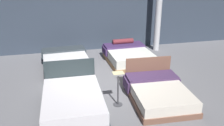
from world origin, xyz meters
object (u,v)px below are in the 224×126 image
bed_1 (158,92)px  bed_2 (66,61)px  support_pillar (159,10)px  bed_3 (128,56)px  price_sign (118,93)px  bed_0 (73,102)px

bed_1 → bed_2: size_ratio=1.01×
support_pillar → bed_2: bearing=-163.9°
bed_1 → bed_3: size_ratio=1.01×
bed_2 → price_sign: size_ratio=2.20×
price_sign → support_pillar: support_pillar is taller
bed_1 → bed_3: (0.04, 2.92, 0.03)m
bed_0 → price_sign: 1.17m
bed_0 → bed_3: size_ratio=1.03×
bed_2 → bed_3: (2.36, 0.03, 0.01)m
bed_0 → price_sign: bed_0 is taller
bed_0 → price_sign: (1.16, 0.06, 0.09)m
bed_0 → bed_3: (2.33, 3.00, -0.02)m
bed_0 → support_pillar: support_pillar is taller
bed_1 → price_sign: (-1.12, -0.02, 0.13)m
bed_2 → price_sign: (1.20, -2.91, 0.11)m
bed_0 → bed_3: 3.80m
price_sign → bed_3: bearing=68.3°
bed_1 → bed_2: bed_1 is taller
support_pillar → bed_0: bearing=-133.8°
bed_2 → support_pillar: bearing=13.3°
bed_0 → bed_1: bed_0 is taller
bed_1 → support_pillar: (1.66, 4.04, 1.53)m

